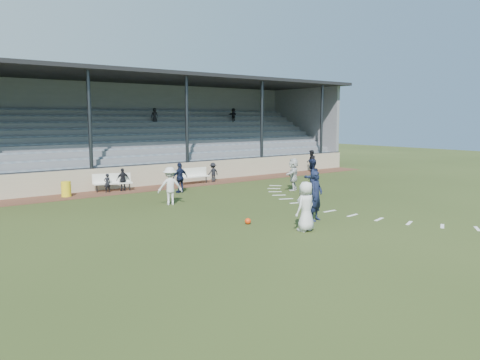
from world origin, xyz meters
name	(u,v)px	position (x,y,z in m)	size (l,w,h in m)	color
ground	(280,220)	(0.00, 0.00, 0.00)	(90.00, 90.00, 0.00)	#2F3C18
cinder_track	(153,188)	(0.00, 10.50, 0.01)	(34.00, 2.00, 0.02)	#532F21
retaining_wall	(144,176)	(0.00, 11.55, 0.60)	(34.00, 0.18, 1.20)	#B6A88C
bench_left	(112,181)	(-2.24, 10.75, 0.58)	(2.03, 0.97, 0.95)	white
bench_right	(193,174)	(2.70, 10.50, 0.58)	(2.01, 0.53, 0.95)	white
trash_bin	(66,189)	(-4.75, 10.51, 0.40)	(0.47, 0.47, 0.76)	yellow
football	(248,221)	(-1.40, 0.22, 0.11)	(0.23, 0.23, 0.23)	#EC3C0D
player_white_lead	(306,206)	(-0.46, -1.81, 0.87)	(0.85, 0.55, 1.73)	silver
player_navy_lead	(316,196)	(1.04, -0.88, 0.96)	(0.70, 0.46, 1.92)	#121933
player_navy_mid	(311,178)	(4.99, 3.11, 0.94)	(0.92, 0.72, 1.89)	#121933
player_white_wing	(170,186)	(-1.71, 5.44, 0.86)	(1.11, 0.64, 1.72)	silver
player_navy_wing	(180,178)	(0.42, 8.18, 0.79)	(0.93, 0.39, 1.59)	#121933
player_white_back	(293,174)	(5.71, 5.13, 0.88)	(1.62, 0.52, 1.75)	silver
official	(311,161)	(12.64, 10.40, 0.83)	(0.79, 0.61, 1.62)	black
sub_left_near	(107,183)	(-2.63, 10.49, 0.52)	(0.36, 0.24, 1.00)	black
sub_left_far	(123,180)	(-1.75, 10.48, 0.63)	(0.72, 0.30, 1.22)	black
sub_right	(213,172)	(4.15, 10.56, 0.60)	(0.75, 0.43, 1.17)	black
grandstand	(111,144)	(0.00, 16.26, 2.20)	(34.60, 9.00, 6.61)	gray
penalty_arc	(349,208)	(4.12, 0.00, 0.01)	(3.89, 14.63, 0.01)	white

